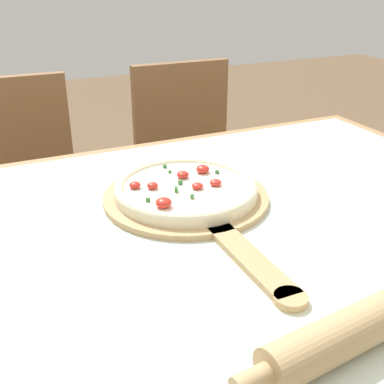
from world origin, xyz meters
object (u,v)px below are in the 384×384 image
at_px(pizza, 186,189).
at_px(chair_left, 24,193).
at_px(rolling_pin, 372,320).
at_px(chair_right, 190,164).
at_px(pizza_peel, 191,202).

distance_m(pizza, chair_left, 0.85).
height_order(rolling_pin, chair_left, chair_left).
bearing_deg(rolling_pin, pizza, 96.10).
relative_size(pizza, rolling_pin, 0.68).
distance_m(pizza, rolling_pin, 0.47).
bearing_deg(pizza, chair_right, 64.96).
distance_m(pizza_peel, chair_left, 0.87).
height_order(rolling_pin, chair_right, chair_right).
bearing_deg(chair_right, rolling_pin, -103.12).
bearing_deg(pizza, chair_left, 109.29).
height_order(pizza, chair_left, chair_left).
xyz_separation_m(chair_left, chair_right, (0.62, 0.00, 0.00)).
relative_size(pizza_peel, chair_right, 0.64).
height_order(pizza, chair_right, chair_right).
xyz_separation_m(rolling_pin, chair_right, (0.30, 1.23, -0.29)).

